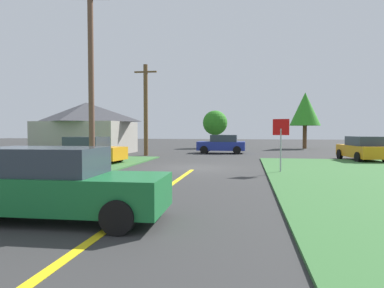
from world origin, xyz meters
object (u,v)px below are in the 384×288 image
(car_on_crossroad, at_px, (362,149))
(utility_pole_near, at_px, (91,75))
(parked_car_near_building, at_px, (89,150))
(car_behind_on_main_road, at_px, (59,184))
(utility_pole_mid, at_px, (146,109))
(oak_tree_left, at_px, (305,109))
(pine_tree_center, at_px, (215,123))
(car_approaching_junction, at_px, (222,144))
(barn, at_px, (87,128))
(stop_sign, at_px, (281,135))

(car_on_crossroad, distance_m, utility_pole_near, 17.43)
(parked_car_near_building, bearing_deg, car_behind_on_main_road, -58.95)
(parked_car_near_building, height_order, car_on_crossroad, same)
(parked_car_near_building, distance_m, utility_pole_mid, 7.47)
(parked_car_near_building, xyz_separation_m, car_on_crossroad, (16.86, 4.62, -0.00))
(car_behind_on_main_road, bearing_deg, parked_car_near_building, 112.30)
(oak_tree_left, bearing_deg, pine_tree_center, -178.36)
(car_approaching_junction, bearing_deg, parked_car_near_building, 56.06)
(pine_tree_center, bearing_deg, car_approaching_junction, -80.42)
(oak_tree_left, relative_size, barn, 0.84)
(parked_car_near_building, relative_size, car_behind_on_main_road, 0.94)
(car_approaching_junction, bearing_deg, stop_sign, 106.25)
(car_approaching_junction, bearing_deg, utility_pole_near, 71.60)
(car_on_crossroad, distance_m, pine_tree_center, 18.55)
(stop_sign, relative_size, car_behind_on_main_road, 0.55)
(car_approaching_junction, relative_size, utility_pole_mid, 0.58)
(car_approaching_junction, xyz_separation_m, oak_tree_left, (8.48, 9.04, 3.55))
(pine_tree_center, relative_size, barn, 0.58)
(car_on_crossroad, bearing_deg, parked_car_near_building, 98.64)
(car_behind_on_main_road, distance_m, car_approaching_junction, 22.48)
(car_behind_on_main_road, bearing_deg, utility_pole_near, 109.78)
(oak_tree_left, bearing_deg, utility_pole_near, -119.63)
(oak_tree_left, bearing_deg, stop_sign, -101.91)
(car_on_crossroad, bearing_deg, stop_sign, 134.66)
(parked_car_near_building, distance_m, car_behind_on_main_road, 12.99)
(car_on_crossroad, relative_size, barn, 0.59)
(car_behind_on_main_road, relative_size, utility_pole_mid, 0.64)
(car_on_crossroad, xyz_separation_m, utility_pole_near, (-14.63, -8.69, 3.76))
(car_behind_on_main_road, relative_size, oak_tree_left, 0.74)
(pine_tree_center, bearing_deg, parked_car_near_building, -106.52)
(parked_car_near_building, bearing_deg, car_approaching_junction, 62.55)
(stop_sign, height_order, car_behind_on_main_road, stop_sign)
(car_approaching_junction, relative_size, barn, 0.56)
(car_behind_on_main_road, xyz_separation_m, car_approaching_junction, (1.89, 22.40, -0.00))
(car_approaching_junction, bearing_deg, barn, 10.48)
(car_behind_on_main_road, height_order, car_on_crossroad, same)
(utility_pole_near, relative_size, oak_tree_left, 1.42)
(car_behind_on_main_road, xyz_separation_m, car_on_crossroad, (11.55, 16.47, -0.00))
(stop_sign, relative_size, barn, 0.34)
(pine_tree_center, bearing_deg, oak_tree_left, 1.64)
(car_on_crossroad, bearing_deg, car_approaching_junction, 51.79)
(stop_sign, bearing_deg, utility_pole_near, 21.41)
(car_behind_on_main_road, relative_size, pine_tree_center, 1.07)
(pine_tree_center, bearing_deg, car_on_crossroad, -52.82)
(car_on_crossroad, distance_m, oak_tree_left, 15.43)
(utility_pole_mid, distance_m, barn, 6.39)
(stop_sign, height_order, pine_tree_center, pine_tree_center)
(parked_car_near_building, bearing_deg, oak_tree_left, 58.19)
(stop_sign, bearing_deg, car_on_crossroad, -115.92)
(car_approaching_junction, height_order, utility_pole_near, utility_pole_near)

